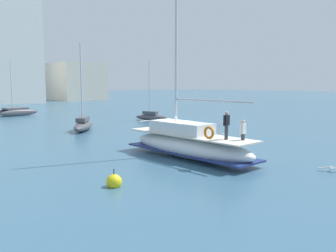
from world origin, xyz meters
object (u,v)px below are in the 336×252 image
(moored_catamaran, at_px, (83,124))
(moored_sloop_near, at_px, (152,116))
(seagull, at_px, (331,168))
(moored_sloop_far, at_px, (16,111))
(mooring_buoy, at_px, (114,182))
(main_sailboat, at_px, (188,143))

(moored_catamaran, bearing_deg, moored_sloop_near, 16.09)
(seagull, bearing_deg, moored_catamaran, 95.13)
(moored_sloop_far, bearing_deg, moored_catamaran, -91.06)
(moored_sloop_near, bearing_deg, moored_sloop_far, 119.72)
(moored_catamaran, distance_m, mooring_buoy, 19.87)
(main_sailboat, bearing_deg, mooring_buoy, -161.09)
(main_sailboat, distance_m, mooring_buoy, 7.26)
(seagull, height_order, mooring_buoy, mooring_buoy)
(moored_sloop_near, xyz_separation_m, seagull, (-8.87, -26.46, -0.34))
(moored_sloop_near, relative_size, mooring_buoy, 7.78)
(moored_sloop_far, bearing_deg, moored_sloop_near, -60.28)
(moored_sloop_far, xyz_separation_m, moored_catamaran, (-0.40, -21.65, -0.02))
(moored_sloop_far, bearing_deg, main_sailboat, -92.25)
(main_sailboat, bearing_deg, moored_catamaran, 86.15)
(main_sailboat, xyz_separation_m, seagull, (3.16, -7.43, -0.72))
(main_sailboat, relative_size, moored_sloop_far, 1.63)
(moored_sloop_far, distance_m, seagull, 44.99)
(moored_sloop_near, height_order, moored_sloop_far, moored_sloop_far)
(main_sailboat, bearing_deg, seagull, -66.95)
(moored_sloop_far, height_order, mooring_buoy, moored_sloop_far)
(main_sailboat, xyz_separation_m, moored_sloop_far, (1.47, 37.52, -0.28))
(seagull, bearing_deg, mooring_buoy, 153.05)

